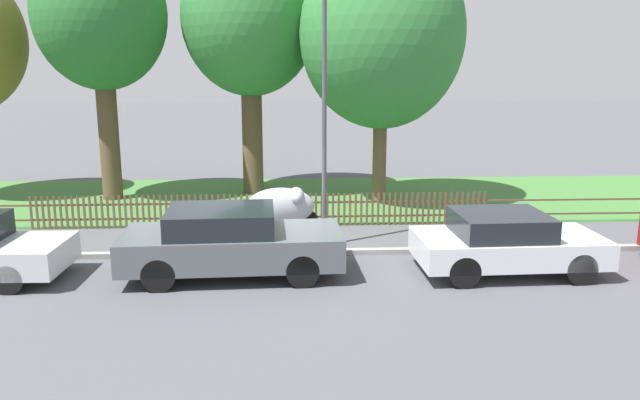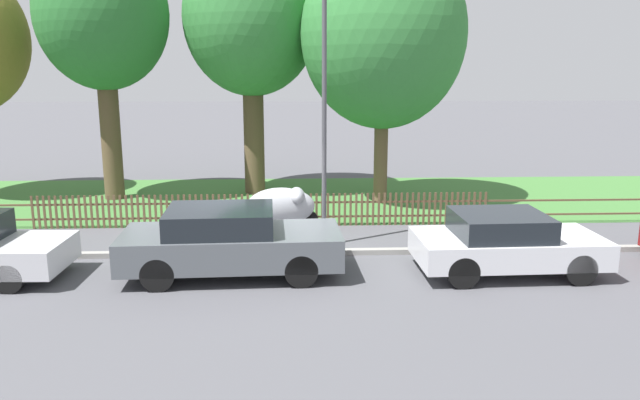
% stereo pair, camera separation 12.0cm
% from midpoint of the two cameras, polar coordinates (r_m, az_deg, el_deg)
% --- Properties ---
extents(ground_plane, '(120.00, 120.00, 0.00)m').
position_cam_midpoint_polar(ground_plane, '(14.26, -5.99, -5.20)').
color(ground_plane, '#4C4C51').
extents(kerb_stone, '(36.65, 0.20, 0.12)m').
position_cam_midpoint_polar(kerb_stone, '(14.34, -5.97, -4.85)').
color(kerb_stone, gray).
rests_on(kerb_stone, ground).
extents(grass_strip, '(36.65, 7.07, 0.01)m').
position_cam_midpoint_polar(grass_strip, '(20.29, -5.09, 0.12)').
color(grass_strip, '#3D7033').
rests_on(grass_strip, ground).
extents(park_fence, '(36.65, 0.05, 0.90)m').
position_cam_midpoint_polar(park_fence, '(16.76, -5.55, -0.94)').
color(park_fence, brown).
rests_on(park_fence, ground).
extents(parked_car_black_saloon, '(4.52, 2.05, 1.42)m').
position_cam_midpoint_polar(parked_car_black_saloon, '(12.93, -8.48, -3.73)').
color(parked_car_black_saloon, '#51565B').
rests_on(parked_car_black_saloon, ground).
extents(parked_car_navy_estate, '(3.85, 1.96, 1.28)m').
position_cam_midpoint_polar(parked_car_navy_estate, '(13.52, 16.39, -3.70)').
color(parked_car_navy_estate, silver).
rests_on(parked_car_navy_estate, ground).
extents(covered_motorcycle, '(1.95, 0.80, 1.21)m').
position_cam_midpoint_polar(covered_motorcycle, '(15.95, -3.70, -0.57)').
color(covered_motorcycle, black).
rests_on(covered_motorcycle, ground).
extents(tree_behind_motorcycle, '(4.03, 4.03, 8.10)m').
position_cam_midpoint_polar(tree_behind_motorcycle, '(20.96, -19.61, 15.53)').
color(tree_behind_motorcycle, brown).
rests_on(tree_behind_motorcycle, ground).
extents(tree_mid_park, '(4.39, 4.39, 8.28)m').
position_cam_midpoint_polar(tree_mid_park, '(20.96, -6.62, 16.10)').
color(tree_mid_park, brown).
rests_on(tree_mid_park, ground).
extents(tree_far_left, '(4.96, 4.96, 8.03)m').
position_cam_midpoint_polar(tree_far_left, '(19.38, 5.50, 14.89)').
color(tree_far_left, brown).
rests_on(tree_far_left, ground).
extents(street_lamp, '(0.20, 0.79, 6.08)m').
position_cam_midpoint_polar(street_lamp, '(14.36, 0.17, 10.38)').
color(street_lamp, '#47474C').
rests_on(street_lamp, ground).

